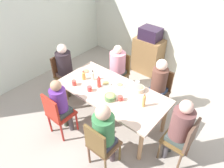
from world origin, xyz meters
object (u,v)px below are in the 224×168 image
object	(u,v)px
person_1	(65,66)
bottle_1	(84,75)
person_3	(159,82)
bowl_1	(139,89)
plate_1	(119,85)
plate_2	(86,72)
cup_2	(121,98)
microwave	(150,34)
person_2	(180,126)
chair_5	(57,113)
chair_3	(160,88)
person_5	(60,103)
person_4	(117,65)
cup_0	(137,84)
chair_1	(63,73)
plate_0	(106,83)
chair_4	(120,70)
dining_table	(112,94)
side_cabinet	(148,56)
bottle_3	(144,101)
cup_1	(74,83)
chair_2	(183,139)
bottle_2	(93,76)
bowl_0	(110,97)
chair_0	(100,145)
cup_3	(90,89)
person_0	(104,131)

from	to	relation	value
person_1	bottle_1	world-z (taller)	person_1
person_3	bowl_1	bearing A→B (deg)	-105.65
plate_1	plate_2	distance (m)	0.79
plate_1	cup_2	size ratio (longest dim) A/B	1.73
person_3	microwave	world-z (taller)	person_3
person_2	chair_5	xyz separation A→B (m)	(-1.78, -0.86, -0.22)
chair_3	person_5	distance (m)	1.91
person_4	cup_0	xyz separation A→B (m)	(0.76, -0.36, 0.08)
chair_1	plate_0	xyz separation A→B (m)	(1.15, 0.08, 0.23)
chair_4	cup_0	bearing A→B (deg)	-30.69
dining_table	side_cabinet	size ratio (longest dim) A/B	2.21
person_5	bottle_3	xyz separation A→B (m)	(1.14, 0.79, 0.17)
plate_2	bottle_3	bearing A→B (deg)	-3.58
chair_4	person_4	bearing A→B (deg)	-90.00
cup_1	person_3	bearing A→B (deg)	43.61
person_4	plate_2	xyz separation A→B (m)	(-0.28, -0.65, 0.04)
person_1	cup_1	size ratio (longest dim) A/B	10.48
cup_2	side_cabinet	bearing A→B (deg)	109.08
chair_2	bottle_1	xyz separation A→B (m)	(-2.01, -0.07, 0.30)
cup_1	microwave	bearing A→B (deg)	84.63
chair_1	microwave	size ratio (longest dim) A/B	1.88
chair_5	dining_table	bearing A→B (deg)	59.83
chair_3	bottle_2	distance (m)	1.33
cup_2	bottle_2	size ratio (longest dim) A/B	0.58
cup_0	bowl_1	bearing A→B (deg)	-44.35
plate_0	side_cabinet	distance (m)	1.86
plate_1	cup_1	distance (m)	0.82
chair_4	person_3	bearing A→B (deg)	-5.23
bowl_0	bottle_2	xyz separation A→B (m)	(-0.60, 0.21, 0.05)
chair_0	chair_5	size ratio (longest dim) A/B	1.00
person_3	chair_4	world-z (taller)	person_3
chair_5	cup_2	xyz separation A→B (m)	(0.76, 0.76, 0.26)
dining_table	person_4	size ratio (longest dim) A/B	1.73
plate_0	bowl_1	distance (m)	0.63
chair_5	chair_2	bearing A→B (deg)	24.57
plate_1	person_1	bearing A→B (deg)	-171.10
person_4	bottle_1	bearing A→B (deg)	-99.17
chair_4	plate_1	size ratio (longest dim) A/B	4.44
cup_3	person_4	bearing A→B (deg)	100.90
cup_1	bottle_3	size ratio (longest dim) A/B	0.47
chair_4	chair_5	bearing A→B (deg)	-90.00
plate_0	chair_4	bearing A→B (deg)	109.47
chair_1	chair_5	size ratio (longest dim) A/B	1.00
cup_0	cup_1	size ratio (longest dim) A/B	1.00
person_0	person_1	bearing A→B (deg)	156.74
person_1	chair_1	bearing A→B (deg)	180.00
person_4	side_cabinet	bearing A→B (deg)	86.42
microwave	plate_1	bearing A→B (deg)	-75.73
bottle_2	bowl_0	bearing A→B (deg)	-19.40
dining_table	bottle_3	bearing A→B (deg)	2.12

